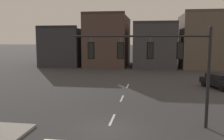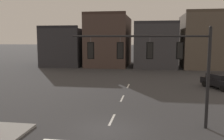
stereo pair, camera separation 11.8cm
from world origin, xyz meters
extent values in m
plane|color=#353538|center=(0.00, 0.00, 0.00)|extent=(400.00, 400.00, 0.00)
cube|color=silver|center=(0.00, 2.00, 0.00)|extent=(0.16, 2.40, 0.01)
cube|color=silver|center=(0.00, 8.00, 0.00)|extent=(0.16, 2.40, 0.01)
cube|color=silver|center=(0.00, 14.00, 0.00)|extent=(0.16, 2.40, 0.01)
cylinder|color=black|center=(5.98, 1.38, 3.06)|extent=(0.20, 0.20, 6.12)
cylinder|color=black|center=(1.94, 0.86, 5.65)|extent=(8.11, 1.14, 0.12)
sphere|color=black|center=(5.98, 1.38, 6.17)|extent=(0.18, 0.18, 0.18)
cylinder|color=#56565B|center=(4.22, 1.15, 5.41)|extent=(0.03, 0.03, 0.35)
cube|color=black|center=(4.22, 1.15, 4.79)|extent=(0.33, 0.28, 0.90)
sphere|color=red|center=(4.21, 1.28, 5.07)|extent=(0.20, 0.20, 0.20)
sphere|color=#2D2314|center=(4.21, 1.28, 4.79)|extent=(0.20, 0.20, 0.20)
sphere|color=black|center=(4.21, 1.28, 4.51)|extent=(0.20, 0.20, 0.20)
cube|color=black|center=(4.23, 1.13, 4.79)|extent=(0.42, 0.08, 1.02)
cylinder|color=#56565B|center=(2.46, 0.93, 5.41)|extent=(0.03, 0.03, 0.35)
cube|color=black|center=(2.46, 0.93, 4.79)|extent=(0.33, 0.28, 0.90)
sphere|color=red|center=(2.45, 1.06, 5.07)|extent=(0.20, 0.20, 0.20)
sphere|color=#2D2314|center=(2.45, 1.06, 4.79)|extent=(0.20, 0.20, 0.20)
sphere|color=black|center=(2.45, 1.06, 4.51)|extent=(0.20, 0.20, 0.20)
cube|color=black|center=(2.47, 0.91, 4.79)|extent=(0.42, 0.08, 1.02)
cylinder|color=#56565B|center=(0.71, 0.71, 5.41)|extent=(0.03, 0.03, 0.35)
cube|color=black|center=(0.71, 0.71, 4.79)|extent=(0.33, 0.28, 0.90)
sphere|color=red|center=(0.69, 0.84, 5.07)|extent=(0.20, 0.20, 0.20)
sphere|color=#2D2314|center=(0.69, 0.84, 4.79)|extent=(0.20, 0.20, 0.20)
sphere|color=black|center=(0.69, 0.84, 4.51)|extent=(0.20, 0.20, 0.20)
cube|color=black|center=(0.71, 0.69, 4.79)|extent=(0.42, 0.08, 1.02)
cylinder|color=#56565B|center=(-1.05, 0.49, 5.41)|extent=(0.03, 0.03, 0.35)
cube|color=black|center=(-1.05, 0.49, 4.79)|extent=(0.33, 0.28, 0.90)
sphere|color=red|center=(-1.07, 0.62, 5.07)|extent=(0.20, 0.20, 0.20)
sphere|color=#2D2314|center=(-1.07, 0.62, 4.79)|extent=(0.20, 0.20, 0.20)
sphere|color=black|center=(-1.07, 0.62, 4.51)|extent=(0.20, 0.20, 0.20)
cube|color=black|center=(-1.05, 0.47, 4.79)|extent=(0.42, 0.08, 1.02)
cube|color=black|center=(10.12, 14.17, 0.70)|extent=(3.55, 4.74, 0.70)
cube|color=black|center=(10.06, 14.30, 1.33)|extent=(2.52, 2.92, 0.56)
cube|color=#2D3842|center=(10.39, 13.61, 1.31)|extent=(1.47, 0.89, 0.47)
cube|color=#2D3842|center=(9.54, 15.35, 1.31)|extent=(1.46, 0.86, 0.46)
cylinder|color=black|center=(10.00, 12.49, 0.32)|extent=(0.48, 0.67, 0.64)
cylinder|color=black|center=(10.25, 15.84, 0.32)|extent=(0.48, 0.67, 0.64)
cylinder|color=black|center=(8.72, 15.10, 0.32)|extent=(0.48, 0.67, 0.64)
cube|color=maroon|center=(9.17, 16.13, 0.78)|extent=(1.25, 0.64, 0.12)
cube|color=#2D2D33|center=(-14.78, 35.18, 3.70)|extent=(7.86, 11.56, 7.40)
cube|color=black|center=(-14.78, 29.70, 7.65)|extent=(7.86, 0.60, 0.50)
cube|color=#473833|center=(-5.95, 35.88, 4.90)|extent=(7.96, 12.96, 9.81)
cube|color=#3A2B26|center=(-5.95, 29.70, 10.06)|extent=(7.96, 0.60, 0.50)
cube|color=#38383D|center=(3.42, 34.04, 4.04)|extent=(7.84, 9.28, 8.07)
cube|color=#2B2B30|center=(3.42, 29.70, 8.32)|extent=(7.84, 0.60, 0.50)
cube|color=brown|center=(12.40, 34.83, 4.95)|extent=(8.17, 10.85, 9.91)
cube|color=#493F35|center=(12.40, 29.70, 10.16)|extent=(8.17, 0.60, 0.50)
camera|label=1|loc=(2.42, -13.83, 5.51)|focal=38.92mm
camera|label=2|loc=(2.53, -13.81, 5.51)|focal=38.92mm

